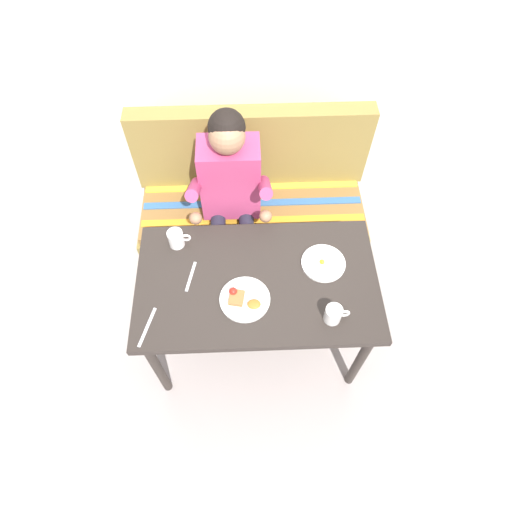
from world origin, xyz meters
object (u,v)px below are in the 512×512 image
Objects in this scene: knife at (147,327)px; fork at (191,276)px; couch at (252,211)px; coffee_mug_second at (176,238)px; person at (230,190)px; table at (257,288)px; plate_eggs at (323,263)px; plate_breakfast at (244,299)px; coffee_mug at (334,314)px.

fork is at bearing 70.88° from knife.
coffee_mug_second is (-0.40, -0.53, 0.45)m from couch.
coffee_mug_second is at bearing -127.89° from person.
knife is (-0.52, -1.00, 0.40)m from couch.
couch is at bearing 90.00° from table.
person is at bearing 82.80° from fork.
coffee_mug_second is 0.22m from fork.
table is at bearing -166.23° from plate_eggs.
plate_eggs is (0.40, 0.19, -0.00)m from plate_breakfast.
couch is 0.81m from coffee_mug_second.
person reaches higher than table.
couch is 0.46m from person.
coffee_mug reaches higher than table.
table is 0.57m from knife.
plate_eggs is 0.91m from knife.
plate_eggs is at bearing -47.43° from person.
coffee_mug_second reaches higher than coffee_mug.
knife is (-0.39, -0.82, -0.01)m from person.
table is at bearing -30.02° from coffee_mug_second.
table is 7.06× the size of fork.
plate_eggs is 0.67m from fork.
knife is at bearing -115.40° from person.
coffee_mug_second is at bearing 123.55° from fork.
coffee_mug is (0.34, -0.98, 0.45)m from couch.
coffee_mug_second is 0.48m from knife.
coffee_mug_second reaches higher than knife.
plate_breakfast is 2.06× the size of coffee_mug.
coffee_mug is at bearing -88.89° from plate_eggs.
coffee_mug is 0.72m from fork.
fork is 0.85× the size of knife.
table is at bearing -77.73° from person.
plate_eggs is at bearing -63.67° from couch.
fork is at bearing 151.61° from plate_breakfast.
plate_breakfast reaches higher than knife.
table is 10.17× the size of coffee_mug.
plate_eggs is at bearing 36.70° from knife.
couch is (0.00, 0.76, -0.32)m from table.
coffee_mug reaches higher than knife.
coffee_mug_second reaches higher than plate_breakfast.
coffee_mug is 0.86m from knife.
plate_eggs is at bearing -11.52° from coffee_mug_second.
plate_breakfast is 1.43× the size of fork.
fork is at bearing -69.01° from coffee_mug_second.
plate_breakfast is 0.45m from plate_eggs.
couch is at bearing 109.24° from coffee_mug.
plate_breakfast is at bearing -94.42° from couch.
knife is (-0.45, -0.12, -0.01)m from plate_breakfast.
couch reaches higher than knife.
couch is 12.20× the size of coffee_mug_second.
couch is 6.46× the size of plate_eggs.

